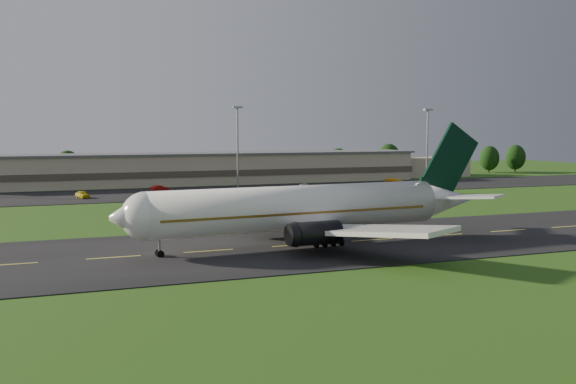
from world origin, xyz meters
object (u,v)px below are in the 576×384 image
object	(u,v)px
service_vehicle_b	(159,188)
service_vehicle_d	(394,181)
service_vehicle_a	(82,194)
terminal	(226,168)
service_vehicle_c	(305,187)
light_mast_centre	(238,137)
light_mast_east	(427,136)
airliner	(304,209)

from	to	relation	value
service_vehicle_b	service_vehicle_d	world-z (taller)	service_vehicle_d
service_vehicle_a	terminal	bearing A→B (deg)	15.72
service_vehicle_c	terminal	bearing A→B (deg)	122.10
terminal	service_vehicle_a	xyz separation A→B (m)	(-39.18, -27.88, -3.14)
service_vehicle_d	light_mast_centre	bearing A→B (deg)	116.60
service_vehicle_d	light_mast_east	bearing A→B (deg)	-43.77
service_vehicle_d	service_vehicle_a	bearing A→B (deg)	126.97
terminal	light_mast_centre	distance (m)	18.45
light_mast_centre	light_mast_east	size ratio (longest dim) A/B	1.00
light_mast_east	service_vehicle_b	bearing A→B (deg)	-178.18
airliner	light_mast_east	world-z (taller)	light_mast_east
terminal	service_vehicle_a	bearing A→B (deg)	-144.57
light_mast_centre	service_vehicle_b	bearing A→B (deg)	-173.22
light_mast_centre	service_vehicle_c	bearing A→B (deg)	-35.64
airliner	light_mast_centre	size ratio (longest dim) A/B	2.52
light_mast_centre	light_mast_east	bearing A→B (deg)	0.00
airliner	service_vehicle_a	distance (m)	72.15
service_vehicle_a	service_vehicle_c	distance (m)	51.92
service_vehicle_c	service_vehicle_d	bearing A→B (deg)	19.65
airliner	service_vehicle_a	size ratio (longest dim) A/B	11.69
terminal	service_vehicle_b	xyz separation A→B (m)	(-21.41, -18.56, -3.18)
airliner	light_mast_east	bearing A→B (deg)	45.17
light_mast_east	service_vehicle_b	distance (m)	75.98
airliner	light_mast_east	size ratio (longest dim) A/B	2.52
terminal	service_vehicle_b	size ratio (longest dim) A/B	33.62
light_mast_east	service_vehicle_c	world-z (taller)	light_mast_east
service_vehicle_b	light_mast_centre	bearing A→B (deg)	-103.79
light_mast_centre	service_vehicle_a	world-z (taller)	light_mast_centre
airliner	service_vehicle_b	distance (m)	77.84
terminal	airliner	bearing A→B (deg)	-99.51
light_mast_centre	service_vehicle_c	xyz separation A→B (m)	(14.12, -10.12, -11.97)
terminal	service_vehicle_b	bearing A→B (deg)	-139.07
light_mast_centre	light_mast_east	xyz separation A→B (m)	(55.00, 0.00, 0.00)
terminal	service_vehicle_b	distance (m)	28.51
terminal	light_mast_centre	size ratio (longest dim) A/B	7.13
service_vehicle_b	service_vehicle_c	size ratio (longest dim) A/B	0.90
light_mast_east	service_vehicle_d	world-z (taller)	light_mast_east
service_vehicle_b	airliner	bearing A→B (deg)	163.33
terminal	light_mast_east	bearing A→B (deg)	-16.80
service_vehicle_b	service_vehicle_c	xyz separation A→B (m)	(34.12, -7.75, -0.04)
airliner	service_vehicle_c	xyz separation A→B (m)	(28.82, 69.82, -3.89)
terminal	light_mast_east	distance (m)	56.67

